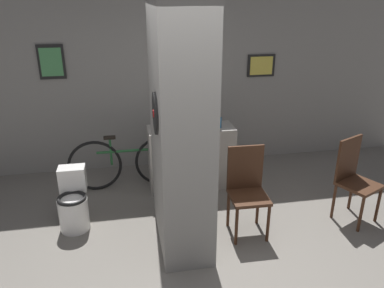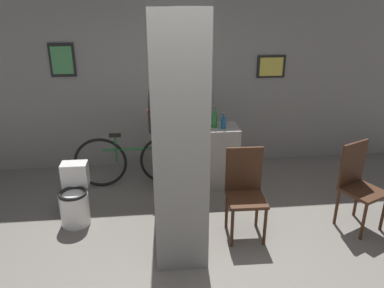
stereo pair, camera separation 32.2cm
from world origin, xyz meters
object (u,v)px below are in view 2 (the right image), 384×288
at_px(toilet, 75,199).
at_px(bottle_tall, 214,120).
at_px(chair_near_pillar, 245,189).
at_px(chair_by_doorway, 358,182).
at_px(bicycle, 134,160).

distance_m(toilet, bottle_tall, 2.06).
relative_size(chair_near_pillar, bottle_tall, 3.36).
xyz_separation_m(chair_by_doorway, bicycle, (-2.64, 1.28, -0.18)).
height_order(chair_by_doorway, bicycle, chair_by_doorway).
relative_size(toilet, chair_near_pillar, 0.68).
height_order(chair_near_pillar, chair_by_doorway, same).
xyz_separation_m(chair_near_pillar, bicycle, (-1.30, 1.30, -0.18)).
xyz_separation_m(chair_by_doorway, bottle_tall, (-1.51, 1.14, 0.44)).
xyz_separation_m(toilet, bottle_tall, (1.80, 0.73, 0.70)).
bearing_deg(bicycle, chair_near_pillar, -45.13).
bearing_deg(chair_near_pillar, bottle_tall, 99.61).
bearing_deg(chair_near_pillar, toilet, 168.97).
distance_m(chair_near_pillar, bicycle, 1.85).
bearing_deg(toilet, chair_by_doorway, -6.99).
height_order(chair_by_doorway, bottle_tall, bottle_tall).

